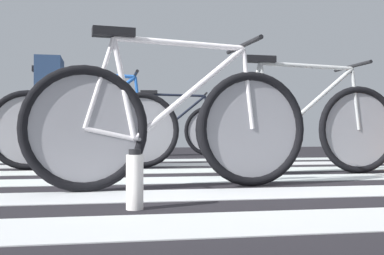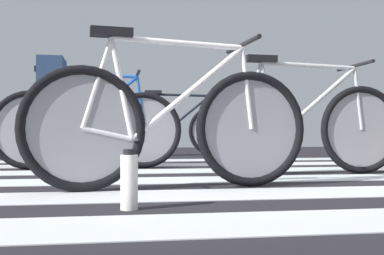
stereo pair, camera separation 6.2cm
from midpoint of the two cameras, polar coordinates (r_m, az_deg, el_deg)
ground at (r=3.18m, az=0.94°, el=-6.88°), size 18.00×14.00×0.02m
crosswalk_markings at (r=3.23m, az=0.97°, el=-6.56°), size 5.42×4.98×0.00m
bicycle_1_of_4 at (r=2.69m, az=-3.14°, el=0.43°), size 1.73×0.52×0.93m
bicycle_2_of_4 at (r=3.71m, az=13.03°, el=0.16°), size 1.74×0.52×0.93m
bicycle_3_of_4 at (r=4.29m, az=-13.61°, el=0.06°), size 1.74×0.52×0.93m
cyclist_3_of_4 at (r=4.32m, az=-17.73°, el=3.60°), size 0.32×0.42×1.01m
bicycle_4_of_4 at (r=6.48m, az=-2.63°, el=-0.18°), size 1.73×0.52×0.93m
water_bottle at (r=2.01m, az=-8.07°, el=-6.61°), size 0.08×0.08×0.26m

